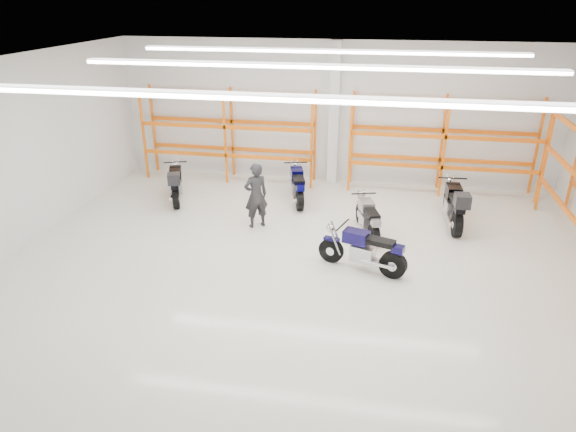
% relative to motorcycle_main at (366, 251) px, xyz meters
% --- Properties ---
extents(ground, '(14.00, 14.00, 0.00)m').
position_rel_motorcycle_main_xyz_m(ground, '(-1.37, 0.00, -0.48)').
color(ground, beige).
rests_on(ground, ground).
extents(room_shell, '(14.02, 12.02, 4.51)m').
position_rel_motorcycle_main_xyz_m(room_shell, '(-1.37, 0.03, 2.80)').
color(room_shell, silver).
rests_on(room_shell, ground).
extents(motorcycle_main, '(2.03, 0.93, 1.03)m').
position_rel_motorcycle_main_xyz_m(motorcycle_main, '(0.00, 0.00, 0.00)').
color(motorcycle_main, black).
rests_on(motorcycle_main, ground).
extents(motorcycle_back_a, '(1.06, 2.14, 1.13)m').
position_rel_motorcycle_main_xyz_m(motorcycle_back_a, '(-5.78, 3.20, 0.06)').
color(motorcycle_back_a, black).
rests_on(motorcycle_back_a, ground).
extents(motorcycle_back_b, '(0.86, 2.12, 1.06)m').
position_rel_motorcycle_main_xyz_m(motorcycle_back_b, '(-2.20, 3.83, 0.01)').
color(motorcycle_back_b, black).
rests_on(motorcycle_back_b, ground).
extents(motorcycle_back_c, '(0.83, 1.94, 0.98)m').
position_rel_motorcycle_main_xyz_m(motorcycle_back_c, '(-0.03, 1.83, -0.02)').
color(motorcycle_back_c, black).
rests_on(motorcycle_back_c, ground).
extents(motorcycle_back_d, '(0.77, 2.40, 1.23)m').
position_rel_motorcycle_main_xyz_m(motorcycle_back_d, '(2.20, 2.84, 0.11)').
color(motorcycle_back_d, black).
rests_on(motorcycle_back_d, ground).
extents(standing_man, '(0.77, 0.72, 1.77)m').
position_rel_motorcycle_main_xyz_m(standing_man, '(-2.98, 1.89, 0.41)').
color(standing_man, black).
rests_on(standing_man, ground).
extents(structural_column, '(0.32, 0.32, 4.50)m').
position_rel_motorcycle_main_xyz_m(structural_column, '(-1.37, 5.82, 1.77)').
color(structural_column, white).
rests_on(structural_column, ground).
extents(pallet_racking_back_left, '(5.67, 0.87, 3.00)m').
position_rel_motorcycle_main_xyz_m(pallet_racking_back_left, '(-4.77, 5.48, 1.30)').
color(pallet_racking_back_left, orange).
rests_on(pallet_racking_back_left, ground).
extents(pallet_racking_back_right, '(5.67, 0.87, 3.00)m').
position_rel_motorcycle_main_xyz_m(pallet_racking_back_right, '(2.03, 5.48, 1.30)').
color(pallet_racking_back_right, orange).
rests_on(pallet_racking_back_right, ground).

